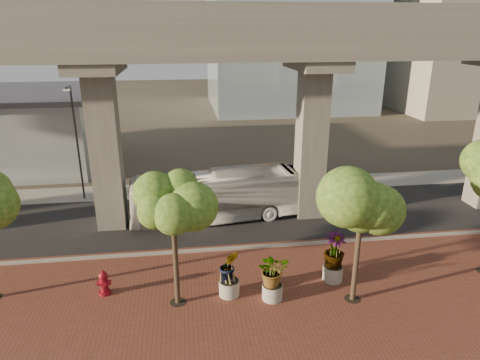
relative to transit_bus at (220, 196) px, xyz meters
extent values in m
plane|color=#3A362A|center=(-0.42, -2.07, -1.51)|extent=(160.00, 160.00, 0.00)
cube|color=brown|center=(-0.42, -10.07, -1.48)|extent=(70.00, 13.00, 0.06)
cube|color=black|center=(-0.42, -0.07, -1.49)|extent=(90.00, 8.00, 0.04)
cube|color=gray|center=(-0.42, -4.07, -1.43)|extent=(70.00, 0.25, 0.16)
cube|color=gray|center=(-0.42, 5.43, -1.48)|extent=(90.00, 3.00, 0.06)
cube|color=gray|center=(-0.42, -1.67, 8.99)|extent=(72.00, 2.40, 1.80)
cube|color=gray|center=(-0.42, 1.53, 8.99)|extent=(72.00, 2.40, 1.80)
cube|color=gray|center=(-0.42, -2.77, 10.39)|extent=(72.00, 0.12, 1.00)
cube|color=gray|center=(-0.42, 2.63, 10.39)|extent=(72.00, 0.12, 1.00)
cube|color=gray|center=(37.58, 33.93, 10.49)|extent=(18.00, 16.00, 24.00)
imported|color=silver|center=(0.00, 0.00, 0.00)|extent=(11.06, 3.68, 3.02)
cylinder|color=maroon|center=(-5.80, -7.32, -1.39)|extent=(0.53, 0.53, 0.12)
cylinder|color=maroon|center=(-5.80, -7.32, -0.97)|extent=(0.35, 0.35, 0.85)
sphere|color=maroon|center=(-5.80, -7.32, -0.55)|extent=(0.41, 0.41, 0.41)
cylinder|color=maroon|center=(-5.80, -7.32, -0.36)|extent=(0.12, 0.12, 0.15)
cylinder|color=maroon|center=(-5.80, -7.32, -0.90)|extent=(0.58, 0.23, 0.23)
cylinder|color=gray|center=(1.49, -8.70, -1.10)|extent=(0.89, 0.89, 0.70)
imported|color=#234D14|center=(1.49, -8.70, -0.01)|extent=(1.99, 1.99, 1.49)
cylinder|color=#A39B93|center=(4.58, -7.64, -1.09)|extent=(0.93, 0.93, 0.72)
imported|color=#234D14|center=(4.58, -7.64, 0.12)|extent=(2.27, 2.27, 1.70)
cylinder|color=#A8A497|center=(-0.34, -8.15, -1.10)|extent=(0.90, 0.90, 0.70)
imported|color=#234D14|center=(-0.34, -8.15, 0.00)|extent=(2.01, 2.01, 1.50)
cylinder|color=#433726|center=(-2.59, -8.42, 0.49)|extent=(0.22, 0.22, 3.89)
cylinder|color=black|center=(-2.59, -8.42, -1.45)|extent=(0.70, 0.70, 0.01)
cylinder|color=#433726|center=(4.95, -9.22, 0.33)|extent=(0.22, 0.22, 3.57)
cylinder|color=black|center=(4.95, -9.22, -1.45)|extent=(0.70, 0.70, 0.01)
cylinder|color=#303035|center=(-9.04, 4.57, 2.36)|extent=(0.13, 0.13, 7.67)
cube|color=#303035|center=(-9.04, 4.10, 6.20)|extent=(0.14, 0.96, 0.14)
cube|color=silver|center=(-9.04, 3.62, 6.10)|extent=(0.38, 0.19, 0.12)
cylinder|color=#2B2C30|center=(7.16, 4.09, 2.64)|extent=(0.14, 0.14, 8.22)
cube|color=#2B2C30|center=(7.16, 3.58, 6.75)|extent=(0.15, 1.03, 0.15)
cube|color=silver|center=(7.16, 3.06, 6.65)|extent=(0.41, 0.21, 0.12)
camera|label=1|loc=(-2.06, -24.22, 9.68)|focal=32.00mm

